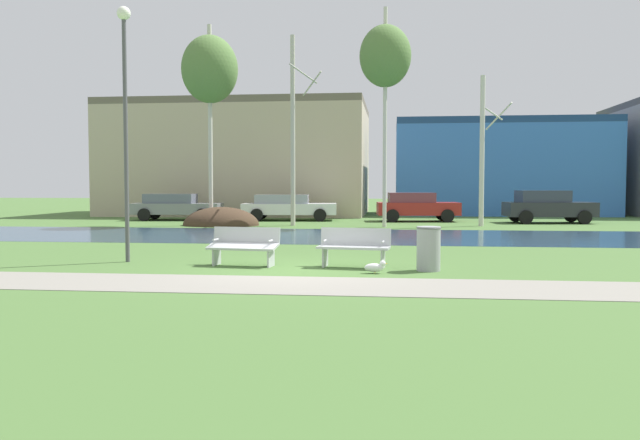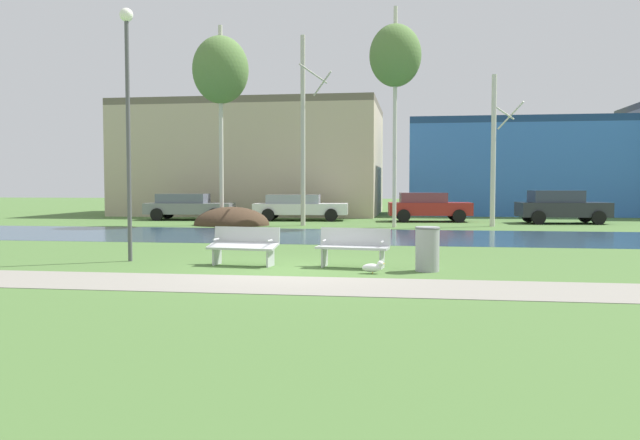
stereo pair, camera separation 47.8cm
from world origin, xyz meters
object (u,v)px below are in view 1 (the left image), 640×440
object	(u,v)px
parked_van_nearest_grey	(176,206)
parked_hatch_third_red	(416,206)
streetlamp	(125,95)
trash_bin	(429,248)
seagull	(375,267)
parked_wagon_fourth_dark	(547,206)
bench_left	(244,245)
parked_sedan_second_white	(288,206)
bench_right	(354,246)

from	to	relation	value
parked_van_nearest_grey	parked_hatch_third_red	xyz separation A→B (m)	(12.36, 0.30, 0.03)
streetlamp	trash_bin	bearing A→B (deg)	-6.31
streetlamp	parked_hatch_third_red	size ratio (longest dim) A/B	1.44
seagull	parked_wagon_fourth_dark	xyz separation A→B (m)	(7.72, 18.49, 0.68)
bench_left	parked_hatch_third_red	world-z (taller)	parked_hatch_third_red
streetlamp	parked_sedan_second_white	size ratio (longest dim) A/B	1.22
parked_hatch_third_red	parked_sedan_second_white	bearing A→B (deg)	179.39
trash_bin	parked_wagon_fourth_dark	bearing A→B (deg)	69.82
parked_van_nearest_grey	parked_sedan_second_white	bearing A→B (deg)	3.60
bench_right	parked_hatch_third_red	distance (m)	18.36
trash_bin	parked_sedan_second_white	size ratio (longest dim) A/B	0.19
bench_right	streetlamp	bearing A→B (deg)	175.92
bench_left	bench_right	xyz separation A→B (m)	(2.51, 0.00, 0.00)
seagull	parked_hatch_third_red	distance (m)	19.27
bench_left	seagull	world-z (taller)	bench_left
bench_right	parked_hatch_third_red	xyz separation A→B (m)	(2.01, 18.25, 0.29)
parked_van_nearest_grey	parked_hatch_third_red	world-z (taller)	parked_hatch_third_red
streetlamp	parked_wagon_fourth_dark	bearing A→B (deg)	51.49
trash_bin	streetlamp	xyz separation A→B (m)	(-7.06, 0.78, 3.46)
streetlamp	parked_sedan_second_white	bearing A→B (deg)	87.09
bench_left	seagull	xyz separation A→B (m)	(3.01, -0.95, -0.34)
parked_van_nearest_grey	trash_bin	bearing A→B (deg)	-56.88
parked_sedan_second_white	trash_bin	bearing A→B (deg)	-71.81
parked_sedan_second_white	parked_hatch_third_red	world-z (taller)	parked_hatch_third_red
bench_right	bench_left	bearing A→B (deg)	180.00
trash_bin	parked_hatch_third_red	world-z (taller)	parked_hatch_third_red
trash_bin	seagull	xyz separation A→B (m)	(-1.12, -0.55, -0.36)
bench_left	parked_sedan_second_white	xyz separation A→B (m)	(-2.02, 18.32, 0.25)
parked_van_nearest_grey	bench_left	bearing A→B (deg)	-66.42
bench_right	parked_hatch_third_red	bearing A→B (deg)	83.70
bench_left	parked_sedan_second_white	size ratio (longest dim) A/B	0.34
seagull	parked_van_nearest_grey	xyz separation A→B (m)	(-10.85, 18.90, 0.60)
bench_right	streetlamp	size ratio (longest dim) A/B	0.28
parked_van_nearest_grey	seagull	bearing A→B (deg)	-60.15
bench_right	trash_bin	distance (m)	1.67
seagull	parked_van_nearest_grey	bearing A→B (deg)	119.85
bench_left	seagull	size ratio (longest dim) A/B	3.42
bench_left	parked_wagon_fourth_dark	bearing A→B (deg)	58.56
bench_left	parked_sedan_second_white	distance (m)	18.43
bench_right	seagull	world-z (taller)	bench_right
seagull	streetlamp	bearing A→B (deg)	167.32
parked_wagon_fourth_dark	bench_right	bearing A→B (deg)	-115.09
bench_left	parked_wagon_fourth_dark	size ratio (longest dim) A/B	0.39
parked_van_nearest_grey	parked_hatch_third_red	bearing A→B (deg)	1.37
parked_wagon_fourth_dark	seagull	bearing A→B (deg)	-112.65
parked_sedan_second_white	parked_wagon_fourth_dark	world-z (taller)	parked_wagon_fourth_dark
seagull	parked_van_nearest_grey	world-z (taller)	parked_van_nearest_grey
bench_left	parked_van_nearest_grey	distance (m)	19.59
streetlamp	parked_wagon_fourth_dark	xyz separation A→B (m)	(13.65, 17.16, -3.13)
bench_right	trash_bin	xyz separation A→B (m)	(1.62, -0.39, 0.02)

